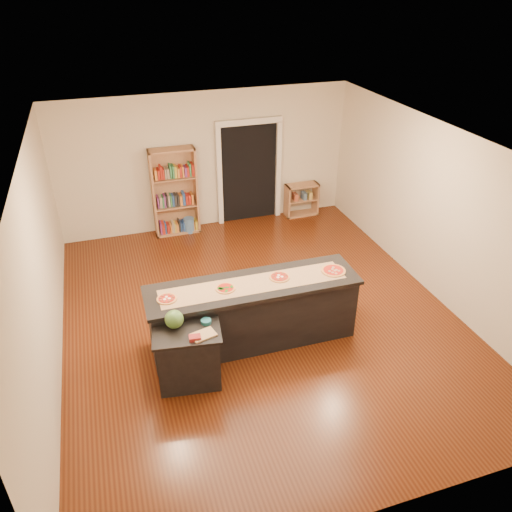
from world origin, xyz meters
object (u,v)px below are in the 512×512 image
object	(u,v)px
bookshelf	(175,192)
waste_bin	(189,225)
kitchen_island	(253,312)
watermelon	(174,319)
side_counter	(189,355)
low_shelf	(301,200)

from	to	relation	value
bookshelf	waste_bin	xyz separation A→B (m)	(0.23, -0.06, -0.74)
kitchen_island	watermelon	distance (m)	1.35
bookshelf	watermelon	world-z (taller)	bookshelf
kitchen_island	waste_bin	world-z (taller)	kitchen_island
side_counter	low_shelf	world-z (taller)	side_counter
low_shelf	watermelon	bearing A→B (deg)	-129.65
kitchen_island	bookshelf	size ratio (longest dim) A/B	1.68
side_counter	watermelon	xyz separation A→B (m)	(-0.13, 0.11, 0.54)
kitchen_island	side_counter	size ratio (longest dim) A/B	3.52
waste_bin	watermelon	bearing A→B (deg)	-103.04
kitchen_island	watermelon	size ratio (longest dim) A/B	12.56
bookshelf	waste_bin	size ratio (longest dim) A/B	5.68
low_shelf	waste_bin	bearing A→B (deg)	-178.45
bookshelf	low_shelf	world-z (taller)	bookshelf
low_shelf	waste_bin	world-z (taller)	low_shelf
low_shelf	waste_bin	distance (m)	2.56
bookshelf	low_shelf	xyz separation A→B (m)	(2.78, 0.01, -0.54)
kitchen_island	bookshelf	world-z (taller)	bookshelf
kitchen_island	side_counter	xyz separation A→B (m)	(-1.06, -0.54, -0.07)
waste_bin	watermelon	world-z (taller)	watermelon
kitchen_island	watermelon	world-z (taller)	watermelon
bookshelf	watermelon	bearing A→B (deg)	-99.90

